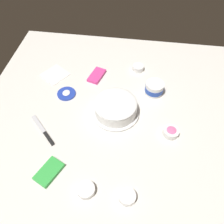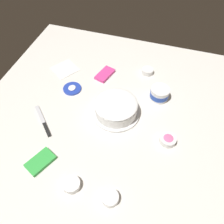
{
  "view_description": "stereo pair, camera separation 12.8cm",
  "coord_description": "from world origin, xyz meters",
  "px_view_note": "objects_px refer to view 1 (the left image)",
  "views": [
    {
      "loc": [
        -0.77,
        -0.12,
        1.04
      ],
      "look_at": [
        0.01,
        -0.01,
        0.04
      ],
      "focal_mm": 36.76,
      "sensor_mm": 36.0,
      "label": 1
    },
    {
      "loc": [
        -0.74,
        -0.24,
        1.04
      ],
      "look_at": [
        0.01,
        -0.01,
        0.04
      ],
      "focal_mm": 36.76,
      "sensor_mm": 36.0,
      "label": 2
    }
  ],
  "objects_px": {
    "sprinkle_bowl_pink": "(171,132)",
    "candy_box_lower": "(97,75)",
    "candy_box_upper": "(49,172)",
    "paper_napkin": "(55,74)",
    "spreading_knife": "(45,132)",
    "sprinkle_bowl_orange": "(127,197)",
    "sprinkle_bowl_rainbow": "(86,190)",
    "frosted_cake": "(116,108)",
    "frosting_tub": "(154,88)",
    "sprinkle_bowl_green": "(138,68)",
    "frosting_tub_lid": "(66,94)"
  },
  "relations": [
    {
      "from": "sprinkle_bowl_pink",
      "to": "candy_box_lower",
      "type": "relative_size",
      "value": 0.62
    },
    {
      "from": "candy_box_upper",
      "to": "paper_napkin",
      "type": "xyz_separation_m",
      "value": [
        0.67,
        0.17,
        -0.01
      ]
    },
    {
      "from": "spreading_knife",
      "to": "sprinkle_bowl_orange",
      "type": "relative_size",
      "value": 2.34
    },
    {
      "from": "sprinkle_bowl_pink",
      "to": "sprinkle_bowl_orange",
      "type": "relative_size",
      "value": 1.11
    },
    {
      "from": "spreading_knife",
      "to": "paper_napkin",
      "type": "xyz_separation_m",
      "value": [
        0.45,
        0.08,
        -0.0
      ]
    },
    {
      "from": "sprinkle_bowl_rainbow",
      "to": "candy_box_lower",
      "type": "relative_size",
      "value": 0.6
    },
    {
      "from": "frosted_cake",
      "to": "spreading_knife",
      "type": "distance_m",
      "value": 0.41
    },
    {
      "from": "frosting_tub",
      "to": "candy_box_lower",
      "type": "relative_size",
      "value": 0.82
    },
    {
      "from": "sprinkle_bowl_green",
      "to": "frosting_tub",
      "type": "bearing_deg",
      "value": -150.55
    },
    {
      "from": "sprinkle_bowl_green",
      "to": "sprinkle_bowl_pink",
      "type": "distance_m",
      "value": 0.53
    },
    {
      "from": "frosting_tub",
      "to": "frosting_tub_lid",
      "type": "bearing_deg",
      "value": 99.71
    },
    {
      "from": "candy_box_upper",
      "to": "sprinkle_bowl_pink",
      "type": "bearing_deg",
      "value": -37.2
    },
    {
      "from": "frosting_tub_lid",
      "to": "spreading_knife",
      "type": "bearing_deg",
      "value": 171.66
    },
    {
      "from": "frosting_tub",
      "to": "sprinkle_bowl_pink",
      "type": "bearing_deg",
      "value": -161.51
    },
    {
      "from": "spreading_knife",
      "to": "candy_box_upper",
      "type": "xyz_separation_m",
      "value": [
        -0.21,
        -0.09,
        0.0
      ]
    },
    {
      "from": "sprinkle_bowl_green",
      "to": "sprinkle_bowl_orange",
      "type": "relative_size",
      "value": 0.99
    },
    {
      "from": "spreading_knife",
      "to": "candy_box_lower",
      "type": "height_order",
      "value": "candy_box_lower"
    },
    {
      "from": "sprinkle_bowl_pink",
      "to": "sprinkle_bowl_rainbow",
      "type": "relative_size",
      "value": 1.04
    },
    {
      "from": "frosting_tub_lid",
      "to": "spreading_knife",
      "type": "xyz_separation_m",
      "value": [
        -0.29,
        0.04,
        -0.0
      ]
    },
    {
      "from": "spreading_knife",
      "to": "sprinkle_bowl_rainbow",
      "type": "height_order",
      "value": "sprinkle_bowl_rainbow"
    },
    {
      "from": "sprinkle_bowl_orange",
      "to": "candy_box_upper",
      "type": "relative_size",
      "value": 0.56
    },
    {
      "from": "sprinkle_bowl_pink",
      "to": "candy_box_lower",
      "type": "bearing_deg",
      "value": 50.88
    },
    {
      "from": "sprinkle_bowl_rainbow",
      "to": "candy_box_lower",
      "type": "height_order",
      "value": "sprinkle_bowl_rainbow"
    },
    {
      "from": "sprinkle_bowl_pink",
      "to": "paper_napkin",
      "type": "xyz_separation_m",
      "value": [
        0.36,
        0.75,
        -0.02
      ]
    },
    {
      "from": "frosting_tub",
      "to": "candy_box_lower",
      "type": "distance_m",
      "value": 0.39
    },
    {
      "from": "spreading_knife",
      "to": "candy_box_lower",
      "type": "distance_m",
      "value": 0.51
    },
    {
      "from": "sprinkle_bowl_pink",
      "to": "candy_box_upper",
      "type": "bearing_deg",
      "value": 117.73
    },
    {
      "from": "sprinkle_bowl_pink",
      "to": "candy_box_upper",
      "type": "relative_size",
      "value": 0.62
    },
    {
      "from": "sprinkle_bowl_pink",
      "to": "candy_box_lower",
      "type": "height_order",
      "value": "sprinkle_bowl_pink"
    },
    {
      "from": "candy_box_lower",
      "to": "paper_napkin",
      "type": "relative_size",
      "value": 0.92
    },
    {
      "from": "frosted_cake",
      "to": "spreading_knife",
      "type": "bearing_deg",
      "value": 117.75
    },
    {
      "from": "candy_box_lower",
      "to": "candy_box_upper",
      "type": "distance_m",
      "value": 0.7
    },
    {
      "from": "paper_napkin",
      "to": "spreading_knife",
      "type": "bearing_deg",
      "value": -170.11
    },
    {
      "from": "sprinkle_bowl_green",
      "to": "paper_napkin",
      "type": "bearing_deg",
      "value": 103.39
    },
    {
      "from": "frosting_tub",
      "to": "sprinkle_bowl_orange",
      "type": "distance_m",
      "value": 0.67
    },
    {
      "from": "frosted_cake",
      "to": "candy_box_lower",
      "type": "xyz_separation_m",
      "value": [
        0.28,
        0.16,
        -0.04
      ]
    },
    {
      "from": "spreading_knife",
      "to": "sprinkle_bowl_pink",
      "type": "distance_m",
      "value": 0.68
    },
    {
      "from": "candy_box_lower",
      "to": "frosting_tub_lid",
      "type": "bearing_deg",
      "value": 155.89
    },
    {
      "from": "sprinkle_bowl_pink",
      "to": "sprinkle_bowl_orange",
      "type": "height_order",
      "value": "sprinkle_bowl_pink"
    },
    {
      "from": "frosted_cake",
      "to": "sprinkle_bowl_rainbow",
      "type": "xyz_separation_m",
      "value": [
        -0.47,
        0.07,
        -0.03
      ]
    },
    {
      "from": "frosting_tub",
      "to": "paper_napkin",
      "type": "bearing_deg",
      "value": 84.0
    },
    {
      "from": "frosted_cake",
      "to": "sprinkle_bowl_rainbow",
      "type": "bearing_deg",
      "value": 171.05
    },
    {
      "from": "spreading_knife",
      "to": "candy_box_upper",
      "type": "bearing_deg",
      "value": -156.33
    },
    {
      "from": "sprinkle_bowl_rainbow",
      "to": "paper_napkin",
      "type": "xyz_separation_m",
      "value": [
        0.73,
        0.37,
        -0.01
      ]
    },
    {
      "from": "spreading_knife",
      "to": "sprinkle_bowl_pink",
      "type": "relative_size",
      "value": 2.12
    },
    {
      "from": "frosted_cake",
      "to": "frosting_tub_lid",
      "type": "distance_m",
      "value": 0.34
    },
    {
      "from": "frosting_tub_lid",
      "to": "frosting_tub",
      "type": "bearing_deg",
      "value": -80.29
    },
    {
      "from": "candy_box_upper",
      "to": "paper_napkin",
      "type": "relative_size",
      "value": 0.92
    },
    {
      "from": "sprinkle_bowl_pink",
      "to": "sprinkle_bowl_orange",
      "type": "bearing_deg",
      "value": 152.09
    },
    {
      "from": "frosting_tub_lid",
      "to": "candy_box_upper",
      "type": "distance_m",
      "value": 0.51
    }
  ]
}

